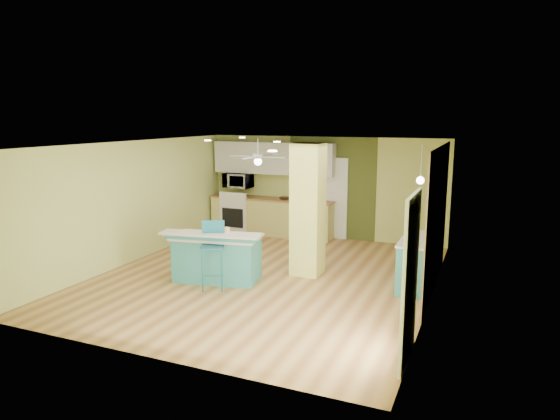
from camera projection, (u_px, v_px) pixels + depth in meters
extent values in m
cube|color=brown|center=(266.00, 277.00, 9.44)|extent=(6.00, 7.00, 0.01)
cube|color=white|center=(265.00, 144.00, 8.97)|extent=(6.00, 7.00, 0.01)
cube|color=#C2CC6D|center=(324.00, 187.00, 12.38)|extent=(6.00, 0.01, 2.50)
cube|color=#C2CC6D|center=(146.00, 262.00, 6.03)|extent=(6.00, 0.01, 2.50)
cube|color=#C2CC6D|center=(134.00, 201.00, 10.36)|extent=(0.01, 7.00, 2.50)
cube|color=#C2CC6D|center=(435.00, 225.00, 8.06)|extent=(0.01, 7.00, 2.50)
cube|color=#8F7052|center=(437.00, 219.00, 8.61)|extent=(0.02, 3.40, 2.50)
cube|color=#475120|center=(332.00, 188.00, 12.29)|extent=(2.20, 0.02, 2.50)
cube|color=white|center=(331.00, 198.00, 12.31)|extent=(0.82, 0.05, 2.00)
cube|color=white|center=(410.00, 279.00, 6.03)|extent=(0.04, 1.08, 2.10)
cube|color=#E1E369|center=(308.00, 210.00, 9.41)|extent=(0.55, 0.55, 2.50)
cube|color=#CEC36B|center=(271.00, 217.00, 12.75)|extent=(3.20, 0.60, 0.90)
cube|color=#976434|center=(271.00, 199.00, 12.66)|extent=(3.25, 0.63, 0.04)
cube|color=silver|center=(238.00, 214.00, 13.11)|extent=(0.76, 0.64, 0.90)
cube|color=black|center=(233.00, 218.00, 12.82)|extent=(0.59, 0.02, 0.50)
cube|color=silver|center=(233.00, 196.00, 12.74)|extent=(0.76, 0.06, 0.18)
cube|color=silver|center=(273.00, 158.00, 12.58)|extent=(3.20, 0.34, 0.80)
imported|color=white|center=(238.00, 180.00, 12.95)|extent=(0.70, 0.48, 0.39)
cylinder|color=white|center=(258.00, 147.00, 11.24)|extent=(0.03, 0.03, 0.40)
cylinder|color=white|center=(258.00, 156.00, 11.28)|extent=(0.24, 0.24, 0.10)
sphere|color=white|center=(258.00, 162.00, 11.30)|extent=(0.18, 0.18, 0.18)
cylinder|color=white|center=(421.00, 163.00, 8.70)|extent=(0.01, 0.01, 0.62)
sphere|color=white|center=(420.00, 180.00, 8.76)|extent=(0.14, 0.14, 0.14)
cube|color=brown|center=(438.00, 200.00, 8.74)|extent=(0.03, 0.90, 0.70)
cube|color=teal|center=(217.00, 259.00, 9.20)|extent=(1.61, 1.00, 0.79)
cube|color=beige|center=(217.00, 237.00, 9.12)|extent=(1.71, 1.11, 0.04)
cube|color=teal|center=(210.00, 237.00, 8.77)|extent=(1.69, 0.42, 0.11)
cube|color=beige|center=(210.00, 234.00, 8.76)|extent=(1.84, 0.69, 0.04)
cylinder|color=#1B647C|center=(202.00, 271.00, 8.56)|extent=(0.02, 0.02, 0.75)
cylinder|color=#1B647C|center=(222.00, 271.00, 8.57)|extent=(0.02, 0.02, 0.75)
cylinder|color=#1B647C|center=(205.00, 265.00, 8.89)|extent=(0.02, 0.02, 0.75)
cylinder|color=#1B647C|center=(223.00, 265.00, 8.89)|extent=(0.02, 0.02, 0.75)
cube|color=#1B647C|center=(213.00, 247.00, 8.65)|extent=(0.52, 0.52, 0.03)
cube|color=#1B647C|center=(213.00, 232.00, 8.79)|extent=(0.37, 0.19, 0.41)
cube|color=teal|center=(417.00, 264.00, 8.81)|extent=(0.54, 1.31, 0.84)
cube|color=white|center=(419.00, 240.00, 8.72)|extent=(0.58, 1.37, 0.04)
imported|color=#3C2518|center=(284.00, 198.00, 12.45)|extent=(0.28, 0.28, 0.07)
cylinder|color=gold|center=(226.00, 233.00, 8.93)|extent=(0.14, 0.14, 0.19)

